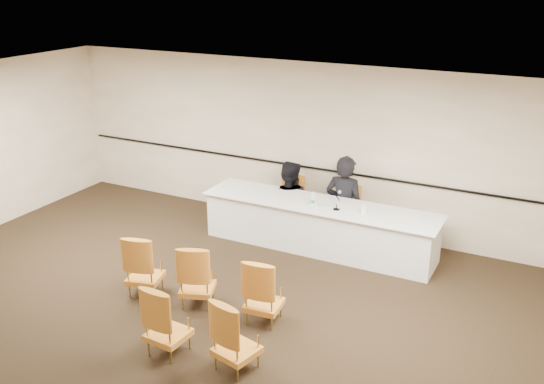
# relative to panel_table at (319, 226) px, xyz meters

# --- Properties ---
(floor) EXTENTS (10.00, 10.00, 0.00)m
(floor) POSITION_rel_panel_table_xyz_m (-0.71, -3.03, -0.41)
(floor) COLOR black
(floor) RESTS_ON ground
(ceiling) EXTENTS (10.00, 10.00, 0.00)m
(ceiling) POSITION_rel_panel_table_xyz_m (-0.71, -3.03, 2.59)
(ceiling) COLOR silver
(ceiling) RESTS_ON ground
(wall_back) EXTENTS (10.00, 0.04, 3.00)m
(wall_back) POSITION_rel_panel_table_xyz_m (-0.71, 0.97, 1.09)
(wall_back) COLOR beige
(wall_back) RESTS_ON ground
(wall_rail) EXTENTS (9.80, 0.04, 0.03)m
(wall_rail) POSITION_rel_panel_table_xyz_m (-0.71, 0.93, 0.69)
(wall_rail) COLOR black
(wall_rail) RESTS_ON wall_back
(panel_table) EXTENTS (4.07, 0.93, 0.82)m
(panel_table) POSITION_rel_panel_table_xyz_m (0.00, 0.00, 0.00)
(panel_table) COLOR white
(panel_table) RESTS_ON ground
(panelist_main) EXTENTS (0.73, 0.50, 1.95)m
(panelist_main) POSITION_rel_panel_table_xyz_m (0.22, 0.59, 0.14)
(panelist_main) COLOR black
(panelist_main) RESTS_ON ground
(panelist_main_chair) EXTENTS (0.50, 0.50, 0.95)m
(panelist_main_chair) POSITION_rel_panel_table_xyz_m (0.22, 0.59, 0.07)
(panelist_main_chair) COLOR #C17722
(panelist_main_chair) RESTS_ON ground
(panelist_second) EXTENTS (0.95, 0.80, 1.75)m
(panelist_second) POSITION_rel_panel_table_xyz_m (-0.86, 0.59, -0.01)
(panelist_second) COLOR black
(panelist_second) RESTS_ON ground
(panelist_second_chair) EXTENTS (0.50, 0.50, 0.95)m
(panelist_second_chair) POSITION_rel_panel_table_xyz_m (-0.86, 0.59, 0.07)
(panelist_second_chair) COLOR #C17722
(panelist_second_chair) RESTS_ON ground
(papers) EXTENTS (0.36, 0.32, 0.00)m
(papers) POSITION_rel_panel_table_xyz_m (0.47, -0.03, 0.41)
(papers) COLOR white
(papers) RESTS_ON panel_table
(microphone) EXTENTS (0.12, 0.22, 0.29)m
(microphone) POSITION_rel_panel_table_xyz_m (0.35, -0.13, 0.55)
(microphone) COLOR black
(microphone) RESTS_ON panel_table
(water_bottle) EXTENTS (0.07, 0.07, 0.23)m
(water_bottle) POSITION_rel_panel_table_xyz_m (-0.08, -0.09, 0.52)
(water_bottle) COLOR #177A80
(water_bottle) RESTS_ON panel_table
(drinking_glass) EXTENTS (0.08, 0.08, 0.10)m
(drinking_glass) POSITION_rel_panel_table_xyz_m (-0.01, -0.11, 0.46)
(drinking_glass) COLOR silver
(drinking_glass) RESTS_ON panel_table
(coffee_cup) EXTENTS (0.09, 0.09, 0.14)m
(coffee_cup) POSITION_rel_panel_table_xyz_m (0.81, -0.10, 0.48)
(coffee_cup) COLOR white
(coffee_cup) RESTS_ON panel_table
(aud_chair_front_left) EXTENTS (0.61, 0.61, 0.95)m
(aud_chair_front_left) POSITION_rel_panel_table_xyz_m (-1.67, -2.57, 0.07)
(aud_chair_front_left) COLOR #C17722
(aud_chair_front_left) RESTS_ON ground
(aud_chair_front_mid) EXTENTS (0.65, 0.65, 0.95)m
(aud_chair_front_mid) POSITION_rel_panel_table_xyz_m (-0.81, -2.49, 0.07)
(aud_chair_front_mid) COLOR #C17722
(aud_chair_front_mid) RESTS_ON ground
(aud_chair_front_right) EXTENTS (0.55, 0.55, 0.95)m
(aud_chair_front_right) POSITION_rel_panel_table_xyz_m (0.23, -2.45, 0.07)
(aud_chair_front_right) COLOR #C17722
(aud_chair_front_right) RESTS_ON ground
(aud_chair_back_mid) EXTENTS (0.53, 0.53, 0.95)m
(aud_chair_back_mid) POSITION_rel_panel_table_xyz_m (-0.49, -3.62, 0.07)
(aud_chair_back_mid) COLOR #C17722
(aud_chair_back_mid) RESTS_ON ground
(aud_chair_back_right) EXTENTS (0.60, 0.60, 0.95)m
(aud_chair_back_right) POSITION_rel_panel_table_xyz_m (0.43, -3.52, 0.07)
(aud_chair_back_right) COLOR #C17722
(aud_chair_back_right) RESTS_ON ground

